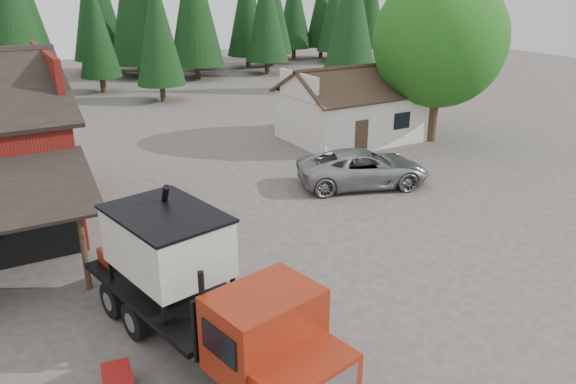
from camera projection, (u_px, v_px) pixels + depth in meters
ground at (267, 274)px, 19.70m from camera, size 120.00×120.00×0.00m
farmhouse at (352, 113)px, 35.63m from camera, size 8.60×6.42×4.65m
deciduous_tree at (440, 45)px, 33.51m from camera, size 8.00×8.00×10.20m
conifer_backdrop at (63, 85)px, 53.72m from camera, size 76.00×16.00×16.00m
near_pine_b at (157, 28)px, 44.65m from camera, size 3.96×3.96×10.40m
near_pine_c at (351, 11)px, 48.44m from camera, size 4.84×4.84×12.40m
near_pine_d at (12, 9)px, 42.73m from camera, size 5.28×5.28×13.40m
feed_truck at (201, 289)px, 14.95m from camera, size 4.41×9.84×4.30m
silver_car at (363, 168)px, 27.76m from camera, size 7.10×4.97×1.80m
equip_box at (118, 383)px, 14.01m from camera, size 0.82×1.17×0.60m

